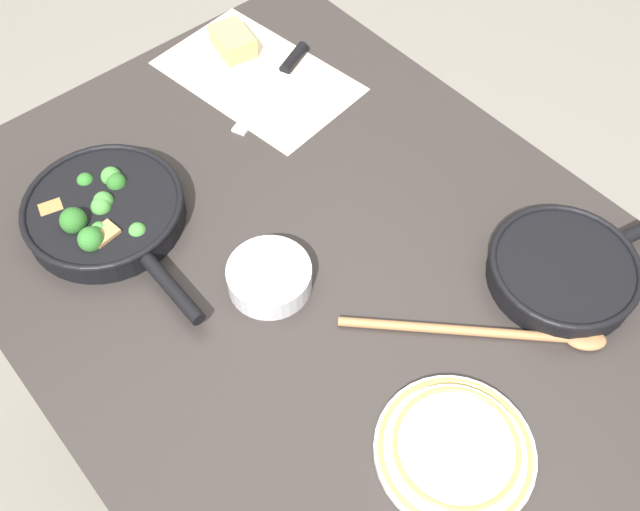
# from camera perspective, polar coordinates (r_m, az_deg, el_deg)

# --- Properties ---
(ground_plane) EXTENTS (14.00, 14.00, 0.00)m
(ground_plane) POSITION_cam_1_polar(r_m,az_deg,el_deg) (1.87, 0.00, -13.88)
(ground_plane) COLOR slate
(dining_table_red) EXTENTS (1.29, 0.96, 0.76)m
(dining_table_red) POSITION_cam_1_polar(r_m,az_deg,el_deg) (1.25, 0.00, -2.56)
(dining_table_red) COLOR #2D2826
(dining_table_red) RESTS_ON ground_plane
(skillet_broccoli) EXTENTS (0.42, 0.28, 0.07)m
(skillet_broccoli) POSITION_cam_1_polar(r_m,az_deg,el_deg) (1.27, -16.87, 3.36)
(skillet_broccoli) COLOR black
(skillet_broccoli) RESTS_ON dining_table_red
(skillet_eggs) EXTENTS (0.24, 0.35, 0.05)m
(skillet_eggs) POSITION_cam_1_polar(r_m,az_deg,el_deg) (1.22, 18.95, -1.10)
(skillet_eggs) COLOR black
(skillet_eggs) RESTS_ON dining_table_red
(wooden_spoon) EXTENTS (0.31, 0.31, 0.02)m
(wooden_spoon) POSITION_cam_1_polar(r_m,az_deg,el_deg) (1.14, 14.28, -6.03)
(wooden_spoon) COLOR #996B42
(wooden_spoon) RESTS_ON dining_table_red
(parchment_sheet) EXTENTS (0.42, 0.29, 0.00)m
(parchment_sheet) POSITION_cam_1_polar(r_m,az_deg,el_deg) (1.50, -5.02, 14.12)
(parchment_sheet) COLOR beige
(parchment_sheet) RESTS_ON dining_table_red
(grater_knife) EXTENTS (0.13, 0.26, 0.02)m
(grater_knife) POSITION_cam_1_polar(r_m,az_deg,el_deg) (1.49, -3.08, 14.22)
(grater_knife) COLOR silver
(grater_knife) RESTS_ON dining_table_red
(cheese_block) EXTENTS (0.11, 0.08, 0.05)m
(cheese_block) POSITION_cam_1_polar(r_m,az_deg,el_deg) (1.56, -6.98, 16.64)
(cheese_block) COLOR #E0C15B
(cheese_block) RESTS_ON dining_table_red
(dinner_plate_stack) EXTENTS (0.23, 0.23, 0.03)m
(dinner_plate_stack) POSITION_cam_1_polar(r_m,az_deg,el_deg) (1.04, 10.76, -14.99)
(dinner_plate_stack) COLOR white
(dinner_plate_stack) RESTS_ON dining_table_red
(prep_bowl_steel) EXTENTS (0.14, 0.14, 0.04)m
(prep_bowl_steel) POSITION_cam_1_polar(r_m,az_deg,el_deg) (1.15, -4.06, -1.74)
(prep_bowl_steel) COLOR #B7B7BC
(prep_bowl_steel) RESTS_ON dining_table_red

